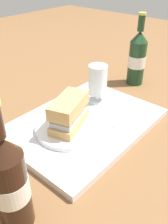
{
  "coord_description": "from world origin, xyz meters",
  "views": [
    {
      "loc": [
        -0.45,
        -0.39,
        0.43
      ],
      "look_at": [
        0.0,
        0.0,
        0.05
      ],
      "focal_mm": 39.07,
      "sensor_mm": 36.0,
      "label": 1
    }
  ],
  "objects_px": {
    "beer_glass": "(98,82)",
    "second_bottle": "(9,183)",
    "beer_bottle": "(137,58)",
    "sandwich": "(70,112)",
    "plate": "(70,128)"
  },
  "relations": [
    {
      "from": "beer_glass",
      "to": "second_bottle",
      "type": "height_order",
      "value": "second_bottle"
    },
    {
      "from": "beer_glass",
      "to": "second_bottle",
      "type": "bearing_deg",
      "value": -161.21
    },
    {
      "from": "plate",
      "to": "sandwich",
      "type": "relative_size",
      "value": 1.32
    },
    {
      "from": "plate",
      "to": "sandwich",
      "type": "xyz_separation_m",
      "value": [
        0.0,
        0.0,
        0.05
      ]
    },
    {
      "from": "beer_glass",
      "to": "second_bottle",
      "type": "relative_size",
      "value": 0.47
    },
    {
      "from": "beer_bottle",
      "to": "second_bottle",
      "type": "height_order",
      "value": "same"
    },
    {
      "from": "beer_bottle",
      "to": "sandwich",
      "type": "bearing_deg",
      "value": -174.23
    },
    {
      "from": "plate",
      "to": "sandwich",
      "type": "height_order",
      "value": "sandwich"
    },
    {
      "from": "plate",
      "to": "beer_glass",
      "type": "xyz_separation_m",
      "value": [
        0.17,
        0.04,
        0.06
      ]
    },
    {
      "from": "plate",
      "to": "sandwich",
      "type": "bearing_deg",
      "value": 18.71
    },
    {
      "from": "plate",
      "to": "beer_bottle",
      "type": "height_order",
      "value": "beer_bottle"
    },
    {
      "from": "plate",
      "to": "sandwich",
      "type": "distance_m",
      "value": 0.05
    },
    {
      "from": "plate",
      "to": "second_bottle",
      "type": "height_order",
      "value": "second_bottle"
    },
    {
      "from": "plate",
      "to": "beer_bottle",
      "type": "xyz_separation_m",
      "value": [
        0.41,
        0.04,
        0.08
      ]
    },
    {
      "from": "plate",
      "to": "second_bottle",
      "type": "distance_m",
      "value": 0.28
    }
  ]
}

